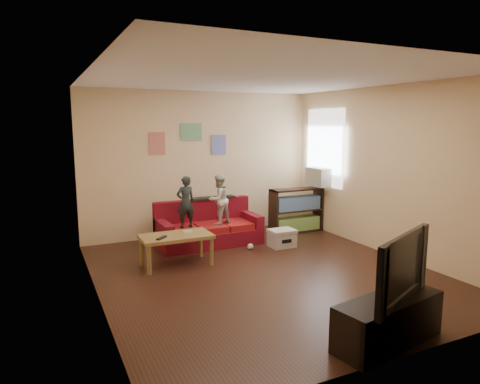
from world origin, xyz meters
name	(u,v)px	position (x,y,z in m)	size (l,w,h in m)	color
room_shell	(265,179)	(0.00, 0.00, 1.35)	(4.52, 5.02, 2.72)	#371C12
sofa	(208,229)	(-0.18, 1.75, 0.26)	(1.78, 0.82, 0.78)	maroon
child_a	(186,202)	(-0.63, 1.59, 0.81)	(0.32, 0.21, 0.87)	#212628
child_b	(219,199)	(-0.03, 1.59, 0.81)	(0.42, 0.33, 0.87)	silver
coffee_table	(176,239)	(-1.03, 0.86, 0.40)	(1.04, 0.57, 0.47)	olive
remote	(162,238)	(-1.28, 0.74, 0.48)	(0.21, 0.05, 0.02)	black
game_controller	(188,231)	(-0.83, 0.91, 0.49)	(0.15, 0.04, 0.03)	white
bookshelf	(296,212)	(1.70, 1.81, 0.38)	(1.07, 0.32, 0.86)	black
window	(325,148)	(2.22, 1.65, 1.64)	(0.04, 1.08, 1.48)	white
ac_unit	(319,177)	(2.10, 1.65, 1.08)	(0.28, 0.55, 0.35)	#B7B2A3
artwork_left	(157,143)	(-0.85, 2.48, 1.75)	(0.30, 0.01, 0.40)	#D87266
artwork_center	(191,132)	(-0.20, 2.48, 1.95)	(0.42, 0.01, 0.32)	#72B27F
artwork_right	(219,145)	(0.35, 2.48, 1.70)	(0.30, 0.01, 0.38)	#727FCC
file_box	(282,238)	(0.90, 1.01, 0.15)	(0.44, 0.34, 0.30)	silver
tv_stand	(388,321)	(0.12, -2.25, 0.23)	(1.21, 0.40, 0.45)	black
television	(391,266)	(0.12, -2.25, 0.78)	(1.13, 0.15, 0.65)	black
tissue	(250,247)	(0.33, 1.09, 0.05)	(0.10, 0.10, 0.10)	silver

